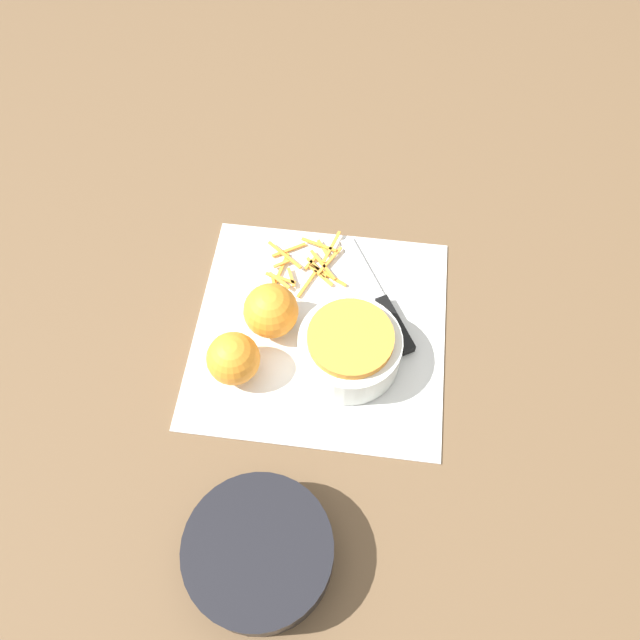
% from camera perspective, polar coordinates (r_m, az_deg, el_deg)
% --- Properties ---
extents(ground_plane, '(4.00, 4.00, 0.00)m').
position_cam_1_polar(ground_plane, '(0.97, -0.00, -1.06)').
color(ground_plane, brown).
extents(cutting_board, '(0.38, 0.37, 0.01)m').
position_cam_1_polar(cutting_board, '(0.96, -0.00, -0.97)').
color(cutting_board, silver).
rests_on(cutting_board, ground_plane).
extents(bowl_speckled, '(0.15, 0.15, 0.07)m').
position_cam_1_polar(bowl_speckled, '(0.91, 2.73, -2.56)').
color(bowl_speckled, silver).
rests_on(bowl_speckled, cutting_board).
extents(bowl_dark, '(0.19, 0.19, 0.06)m').
position_cam_1_polar(bowl_dark, '(0.83, -5.57, -20.40)').
color(bowl_dark, black).
rests_on(bowl_dark, ground_plane).
extents(knife, '(0.13, 0.21, 0.02)m').
position_cam_1_polar(knife, '(0.97, 6.19, 0.71)').
color(knife, black).
rests_on(knife, cutting_board).
extents(orange_left, '(0.08, 0.08, 0.08)m').
position_cam_1_polar(orange_left, '(0.90, -7.93, -3.51)').
color(orange_left, orange).
rests_on(orange_left, cutting_board).
extents(orange_right, '(0.08, 0.08, 0.08)m').
position_cam_1_polar(orange_right, '(0.93, -4.49, 0.94)').
color(orange_right, orange).
rests_on(orange_right, cutting_board).
extents(peel_pile, '(0.14, 0.14, 0.01)m').
position_cam_1_polar(peel_pile, '(1.02, -1.32, 5.06)').
color(peel_pile, '#F49B35').
rests_on(peel_pile, cutting_board).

